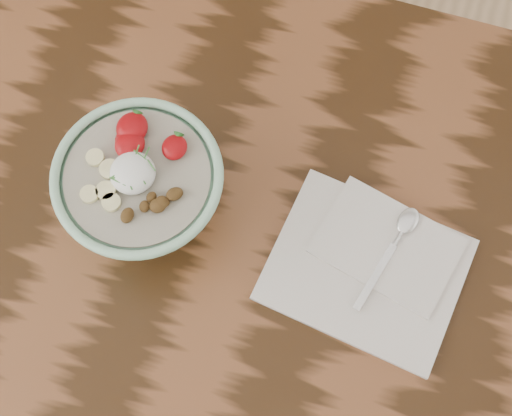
{
  "coord_description": "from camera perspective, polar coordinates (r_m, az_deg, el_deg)",
  "views": [
    {
      "loc": [
        20.5,
        -23.84,
        166.81
      ],
      "look_at": [
        12.36,
        2.57,
        87.43
      ],
      "focal_mm": 50.0,
      "sensor_mm": 36.0,
      "label": 1
    }
  ],
  "objects": [
    {
      "name": "table",
      "position": [
        1.06,
        -6.83,
        -3.26
      ],
      "size": [
        160.0,
        90.0,
        75.0
      ],
      "color": "#311C0C",
      "rests_on": "ground"
    },
    {
      "name": "breakfast_bowl",
      "position": [
        0.92,
        -9.1,
        1.59
      ],
      "size": [
        21.2,
        21.2,
        14.03
      ],
      "rotation": [
        0.0,
        0.0,
        0.09
      ],
      "color": "#A0D7B3",
      "rests_on": "table"
    },
    {
      "name": "napkin",
      "position": [
        0.95,
        9.14,
        -4.48
      ],
      "size": [
        27.0,
        23.35,
        1.51
      ],
      "rotation": [
        0.0,
        0.0,
        -0.13
      ],
      "color": "silver",
      "rests_on": "table"
    },
    {
      "name": "spoon",
      "position": [
        0.96,
        11.44,
        -2.1
      ],
      "size": [
        5.95,
        15.96,
        0.84
      ],
      "rotation": [
        0.0,
        0.0,
        -0.26
      ],
      "color": "silver",
      "rests_on": "napkin"
    }
  ]
}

